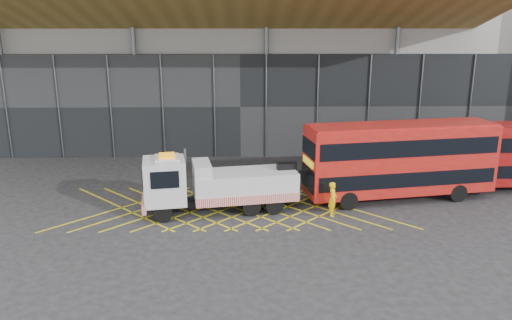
{
  "coord_description": "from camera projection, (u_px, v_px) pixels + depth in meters",
  "views": [
    {
      "loc": [
        2.36,
        -27.17,
        10.28
      ],
      "look_at": [
        3.0,
        1.5,
        2.4
      ],
      "focal_mm": 35.0,
      "sensor_mm": 36.0,
      "label": 1
    }
  ],
  "objects": [
    {
      "name": "worker",
      "position": [
        333.0,
        199.0,
        27.37
      ],
      "size": [
        0.63,
        0.8,
        1.93
      ],
      "primitive_type": "imported",
      "rotation": [
        0.0,
        0.0,
        1.31
      ],
      "color": "yellow",
      "rests_on": "ground_plane"
    },
    {
      "name": "ground_plane",
      "position": [
        205.0,
        207.0,
        28.86
      ],
      "size": [
        120.0,
        120.0,
        0.0
      ],
      "primitive_type": "plane",
      "color": "#242426"
    },
    {
      "name": "road_markings",
      "position": [
        232.0,
        207.0,
        28.9
      ],
      "size": [
        19.96,
        7.16,
        0.01
      ],
      "color": "yellow",
      "rests_on": "ground_plane"
    },
    {
      "name": "recovery_truck",
      "position": [
        215.0,
        184.0,
        27.75
      ],
      "size": [
        10.15,
        3.82,
        3.52
      ],
      "rotation": [
        0.0,
        0.0,
        0.17
      ],
      "color": "black",
      "rests_on": "ground_plane"
    },
    {
      "name": "bus_towed",
      "position": [
        400.0,
        158.0,
        29.59
      ],
      "size": [
        11.62,
        4.52,
        4.62
      ],
      "rotation": [
        0.0,
        0.0,
        0.17
      ],
      "color": "#AD140F",
      "rests_on": "ground_plane"
    },
    {
      "name": "construction_building",
      "position": [
        240.0,
        38.0,
        44.26
      ],
      "size": [
        55.0,
        23.97,
        18.0
      ],
      "color": "#979792",
      "rests_on": "ground_plane"
    }
  ]
}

